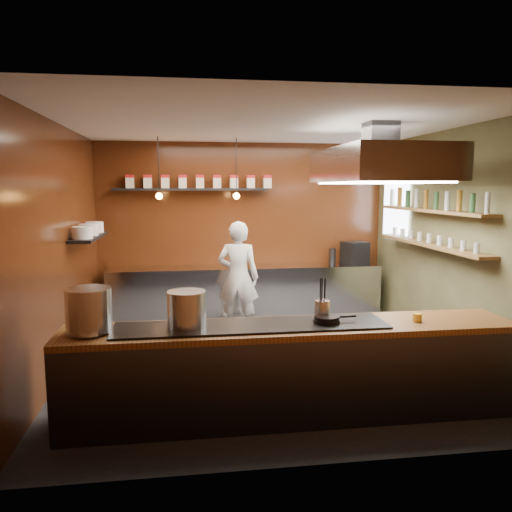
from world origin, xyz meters
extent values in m
plane|color=black|center=(0.00, 0.00, 0.00)|extent=(5.00, 5.00, 0.00)
plane|color=#361709|center=(0.00, 2.50, 1.50)|extent=(5.00, 0.00, 5.00)
plane|color=#361709|center=(-2.50, 0.00, 1.50)|extent=(0.00, 5.00, 5.00)
plane|color=#444126|center=(2.50, 0.00, 1.50)|extent=(0.00, 5.00, 5.00)
plane|color=silver|center=(0.00, 0.00, 3.00)|extent=(5.00, 5.00, 0.00)
plane|color=white|center=(2.45, 1.70, 1.90)|extent=(0.00, 1.00, 1.00)
cube|color=silver|center=(0.00, 2.17, 0.45)|extent=(4.60, 0.65, 0.90)
cube|color=#38383D|center=(0.00, -1.60, 0.43)|extent=(4.40, 0.70, 0.86)
cube|color=brown|center=(0.00, -1.60, 0.89)|extent=(4.40, 0.72, 0.06)
cube|color=black|center=(-0.40, -1.60, 0.93)|extent=(2.60, 0.55, 0.02)
cube|color=black|center=(-0.90, 2.36, 2.20)|extent=(2.60, 0.26, 0.04)
cube|color=black|center=(-2.34, 1.00, 1.55)|extent=(0.30, 1.40, 0.04)
cube|color=brown|center=(2.34, 0.30, 1.92)|extent=(0.26, 2.80, 0.04)
cube|color=brown|center=(2.34, 0.30, 1.45)|extent=(0.26, 2.80, 0.04)
cube|color=#38383D|center=(1.30, -0.40, 2.85)|extent=(0.35, 0.35, 0.30)
cube|color=silver|center=(1.30, -0.40, 2.50)|extent=(1.20, 2.00, 0.40)
cube|color=white|center=(1.30, -0.40, 2.29)|extent=(1.00, 1.80, 0.02)
cylinder|color=black|center=(-1.40, 1.70, 2.55)|extent=(0.01, 0.01, 0.90)
sphere|color=orange|center=(-1.40, 1.70, 2.10)|extent=(0.10, 0.10, 0.10)
cylinder|color=black|center=(-0.20, 1.70, 2.55)|extent=(0.01, 0.01, 0.90)
sphere|color=orange|center=(-0.20, 1.70, 2.10)|extent=(0.10, 0.10, 0.10)
cube|color=beige|center=(-1.90, 2.36, 2.31)|extent=(0.13, 0.13, 0.17)
cube|color=#B1151B|center=(-1.90, 2.36, 2.42)|extent=(0.13, 0.13, 0.05)
cube|color=beige|center=(-1.61, 2.36, 2.31)|extent=(0.13, 0.13, 0.17)
cube|color=#B1151B|center=(-1.61, 2.36, 2.42)|extent=(0.13, 0.13, 0.05)
cube|color=beige|center=(-1.32, 2.36, 2.31)|extent=(0.13, 0.13, 0.17)
cube|color=#B1151B|center=(-1.32, 2.36, 2.42)|extent=(0.14, 0.13, 0.05)
cube|color=beige|center=(-1.04, 2.36, 2.31)|extent=(0.13, 0.13, 0.17)
cube|color=#B1151B|center=(-1.04, 2.36, 2.42)|extent=(0.13, 0.13, 0.05)
cube|color=beige|center=(-0.75, 2.36, 2.31)|extent=(0.13, 0.13, 0.17)
cube|color=#B1151B|center=(-0.75, 2.36, 2.42)|extent=(0.14, 0.13, 0.05)
cube|color=beige|center=(-0.46, 2.36, 2.31)|extent=(0.13, 0.13, 0.17)
cube|color=#B1151B|center=(-0.46, 2.36, 2.42)|extent=(0.14, 0.13, 0.05)
cube|color=beige|center=(-0.18, 2.36, 2.31)|extent=(0.13, 0.13, 0.17)
cube|color=#B1151B|center=(-0.18, 2.36, 2.42)|extent=(0.14, 0.13, 0.05)
cube|color=beige|center=(0.11, 2.36, 2.31)|extent=(0.13, 0.13, 0.17)
cube|color=#B1151B|center=(0.11, 2.36, 2.42)|extent=(0.14, 0.13, 0.05)
cube|color=beige|center=(0.40, 2.36, 2.31)|extent=(0.13, 0.13, 0.17)
cube|color=#B1151B|center=(0.40, 2.36, 2.42)|extent=(0.14, 0.13, 0.05)
cylinder|color=white|center=(-2.34, 0.55, 1.65)|extent=(0.26, 0.26, 0.16)
cylinder|color=white|center=(-2.34, 1.00, 1.65)|extent=(0.26, 0.26, 0.16)
cylinder|color=white|center=(-2.34, 1.45, 1.65)|extent=(0.26, 0.26, 0.16)
cylinder|color=silver|center=(2.34, -1.00, 2.06)|extent=(0.06, 0.06, 0.24)
cylinder|color=#2D5933|center=(2.34, -0.71, 2.06)|extent=(0.06, 0.06, 0.24)
cylinder|color=#8C601E|center=(2.34, -0.42, 2.06)|extent=(0.06, 0.06, 0.24)
cylinder|color=silver|center=(2.34, -0.13, 2.06)|extent=(0.06, 0.06, 0.24)
cylinder|color=#2D5933|center=(2.34, 0.16, 2.06)|extent=(0.06, 0.06, 0.24)
cylinder|color=#8C601E|center=(2.34, 0.44, 2.06)|extent=(0.06, 0.06, 0.24)
cylinder|color=silver|center=(2.34, 0.73, 2.06)|extent=(0.06, 0.06, 0.24)
cylinder|color=#2D5933|center=(2.34, 1.02, 2.06)|extent=(0.06, 0.06, 0.24)
cylinder|color=#8C601E|center=(2.34, 1.31, 2.06)|extent=(0.06, 0.06, 0.24)
cylinder|color=silver|center=(2.34, 1.60, 2.06)|extent=(0.06, 0.06, 0.24)
cylinder|color=silver|center=(2.34, -0.85, 1.53)|extent=(0.07, 0.07, 0.13)
cylinder|color=silver|center=(2.34, -0.56, 1.53)|extent=(0.07, 0.07, 0.13)
cylinder|color=silver|center=(2.34, -0.28, 1.53)|extent=(0.07, 0.07, 0.13)
cylinder|color=silver|center=(2.34, 0.01, 1.53)|extent=(0.07, 0.07, 0.13)
cylinder|color=silver|center=(2.34, 0.30, 1.53)|extent=(0.07, 0.07, 0.13)
cylinder|color=silver|center=(2.34, 0.59, 1.53)|extent=(0.07, 0.07, 0.13)
cylinder|color=silver|center=(2.34, 0.87, 1.53)|extent=(0.07, 0.07, 0.13)
cylinder|color=silver|center=(2.34, 1.16, 1.53)|extent=(0.07, 0.07, 0.13)
cylinder|color=silver|center=(2.34, 1.45, 1.53)|extent=(0.07, 0.07, 0.13)
cylinder|color=silver|center=(-1.89, -1.61, 1.14)|extent=(0.41, 0.41, 0.40)
cylinder|color=#B7BABF|center=(-1.01, -1.58, 1.11)|extent=(0.40, 0.40, 0.34)
cylinder|color=#B7B9BE|center=(0.31, -1.52, 1.04)|extent=(0.19, 0.19, 0.20)
cylinder|color=black|center=(0.33, -1.63, 0.96)|extent=(0.26, 0.26, 0.03)
cylinder|color=black|center=(0.33, -1.63, 0.99)|extent=(0.24, 0.24, 0.03)
cylinder|color=black|center=(0.54, -1.61, 0.99)|extent=(0.18, 0.04, 0.02)
cylinder|color=yellow|center=(1.25, -1.64, 0.96)|extent=(0.11, 0.11, 0.08)
cube|color=black|center=(1.95, 2.21, 1.09)|extent=(0.48, 0.47, 0.39)
imported|color=white|center=(-0.22, 1.31, 0.87)|extent=(0.72, 0.57, 1.73)
camera|label=1|loc=(-1.01, -6.17, 2.24)|focal=35.00mm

